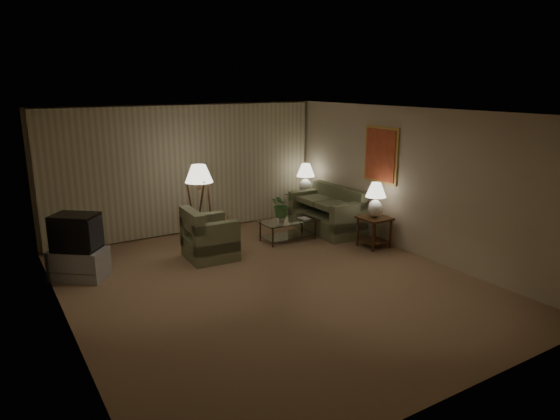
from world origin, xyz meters
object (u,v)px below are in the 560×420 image
(side_table_near, at_px, (374,226))
(floor_lamp, at_px, (200,205))
(coffee_table, at_px, (288,227))
(vase, at_px, (282,218))
(table_lamp_near, at_px, (376,197))
(side_table_far, at_px, (305,203))
(ottoman, at_px, (211,229))
(table_lamp_far, at_px, (306,176))
(tv_cabinet, at_px, (79,264))
(crt_tv, at_px, (76,232))
(armchair, at_px, (210,239))
(sofa, at_px, (326,214))

(side_table_near, relative_size, floor_lamp, 0.37)
(coffee_table, height_order, vase, vase)
(table_lamp_near, bearing_deg, side_table_far, 90.00)
(coffee_table, bearing_deg, ottoman, 146.98)
(side_table_far, distance_m, table_lamp_far, 0.62)
(table_lamp_near, bearing_deg, ottoman, 139.94)
(table_lamp_far, height_order, vase, table_lamp_far)
(tv_cabinet, height_order, ottoman, tv_cabinet)
(vase, bearing_deg, tv_cabinet, 179.14)
(tv_cabinet, xyz_separation_m, vase, (3.86, -0.06, 0.24))
(crt_tv, bearing_deg, armchair, 33.96)
(side_table_far, relative_size, coffee_table, 0.52)
(sofa, height_order, table_lamp_far, table_lamp_far)
(ottoman, bearing_deg, tv_cabinet, -163.45)
(coffee_table, bearing_deg, sofa, 5.51)
(side_table_far, distance_m, vase, 1.74)
(crt_tv, bearing_deg, ottoman, 56.05)
(armchair, relative_size, side_table_far, 1.61)
(side_table_far, bearing_deg, ottoman, -174.36)
(side_table_near, xyz_separation_m, vase, (-1.34, 1.25, 0.07))
(tv_cabinet, bearing_deg, vase, 38.64)
(sofa, xyz_separation_m, crt_tv, (-5.05, -0.04, 0.42))
(table_lamp_far, distance_m, vase, 1.82)
(floor_lamp, bearing_deg, table_lamp_far, 11.88)
(coffee_table, distance_m, vase, 0.26)
(side_table_far, height_order, crt_tv, crt_tv)
(side_table_far, xyz_separation_m, table_lamp_far, (-0.00, -0.00, 0.62))
(table_lamp_far, xyz_separation_m, ottoman, (-2.51, -0.25, -0.80))
(table_lamp_near, relative_size, crt_tv, 0.81)
(side_table_far, xyz_separation_m, table_lamp_near, (-0.00, -2.36, 0.60))
(tv_cabinet, bearing_deg, side_table_far, 50.89)
(table_lamp_near, bearing_deg, armchair, 159.84)
(tv_cabinet, relative_size, vase, 7.07)
(ottoman, bearing_deg, sofa, -17.83)
(ottoman, distance_m, vase, 1.48)
(table_lamp_far, distance_m, coffee_table, 1.79)
(tv_cabinet, xyz_separation_m, floor_lamp, (2.33, 0.44, 0.60))
(coffee_table, distance_m, ottoman, 1.58)
(side_table_near, bearing_deg, ottoman, 139.94)
(crt_tv, bearing_deg, side_table_far, 50.89)
(side_table_far, height_order, vase, side_table_far)
(armchair, relative_size, floor_lamp, 0.60)
(floor_lamp, bearing_deg, side_table_near, -31.43)
(armchair, height_order, ottoman, armchair)
(armchair, xyz_separation_m, side_table_near, (2.98, -1.09, 0.04))
(tv_cabinet, distance_m, vase, 3.87)
(coffee_table, distance_m, crt_tv, 4.05)
(sofa, xyz_separation_m, tv_cabinet, (-5.05, -0.04, -0.13))
(sofa, height_order, tv_cabinet, sofa)
(armchair, distance_m, table_lamp_far, 3.30)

